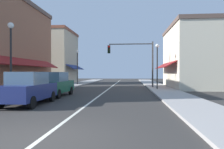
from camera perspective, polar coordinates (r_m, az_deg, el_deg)
The scene contains 12 objects.
ground_plane at distance 23.64m, azimuth -0.80°, elevation -3.70°, with size 80.00×80.00×0.00m, color #33302D.
sidewalk_left at distance 24.79m, azimuth -13.58°, elevation -3.38°, with size 2.60×56.00×0.12m, color #A39E99.
sidewalk_right at distance 23.74m, azimuth 12.56°, elevation -3.55°, with size 2.60×56.00×0.12m, color #A39E99.
lane_center_stripe at distance 23.64m, azimuth -0.80°, elevation -3.69°, with size 0.14×52.00×0.01m, color silver.
storefront_right_block at distance 26.39m, azimuth 19.60°, elevation 4.39°, with size 5.76×10.20×7.06m.
storefront_far_left at distance 35.48m, azimuth -14.16°, elevation 4.40°, with size 6.12×8.20×8.31m.
parked_car_nearest_left at distance 12.57m, azimuth -20.94°, elevation -3.42°, with size 1.79×4.11×1.77m.
parked_car_second_left at distance 16.44m, azimuth -14.82°, elevation -2.49°, with size 1.88×4.15×1.77m.
traffic_signal_mast_arm at distance 24.82m, azimuth 6.30°, elevation 4.81°, with size 5.15×0.50×5.22m.
street_lamp_left_near at distance 14.45m, azimuth -24.91°, elevation 6.26°, with size 0.36×0.36×4.73m.
street_lamp_right_mid at distance 21.94m, azimuth 11.72°, elevation 4.04°, with size 0.36×0.36×4.55m.
street_lamp_left_far at distance 31.03m, azimuth -9.03°, elevation 3.30°, with size 0.36×0.36×4.83m.
Camera 1 is at (2.32, -5.46, 1.73)m, focal length 35.01 mm.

